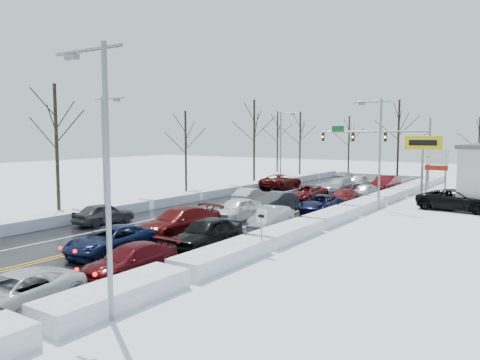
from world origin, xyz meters
The scene contains 40 objects.
ground centered at (0.00, 0.00, 0.00)m, with size 160.00×160.00×0.00m, color white.
road_surface centered at (0.00, 2.00, 0.01)m, with size 14.00×84.00×0.01m, color black.
snow_bank_left centered at (-7.60, 2.00, 0.00)m, with size 1.83×72.00×0.78m, color white.
snow_bank_right centered at (7.60, 2.00, 0.00)m, with size 1.83×72.00×0.78m, color white.
traffic_signal_mast centered at (3.45, 27.99, 5.48)m, with size 13.28×0.39×8.00m.
tires_plus_sign centered at (10.50, 15.99, 4.99)m, with size 3.20×0.34×6.00m.
used_vehicles_sign centered at (10.50, 22.00, 3.32)m, with size 2.20×0.22×4.65m.
speed_limit_sign centered at (8.20, -8.00, 1.63)m, with size 0.55×0.09×2.35m.
streetlight_se centered at (8.30, -18.00, 5.31)m, with size 3.20×0.25×9.00m.
streetlight_ne centered at (8.30, 10.00, 5.31)m, with size 3.20×0.25×9.00m.
streetlight_sw centered at (-8.30, -4.00, 5.31)m, with size 3.20×0.25×9.00m.
streetlight_nw centered at (-8.30, 24.00, 5.31)m, with size 3.20×0.25×9.00m.
tree_left_b centered at (-11.50, -6.00, 6.99)m, with size 4.00×4.00×10.00m.
tree_left_c centered at (-10.50, 8.00, 5.94)m, with size 3.40×3.40×8.50m.
tree_left_d centered at (-11.20, 22.00, 7.33)m, with size 4.20×4.20×10.50m.
tree_left_e centered at (-10.80, 34.00, 6.64)m, with size 3.80×3.80×9.50m.
tree_far_a centered at (-18.00, 40.00, 6.99)m, with size 4.00×4.00×10.00m.
tree_far_b centered at (-6.00, 41.00, 6.29)m, with size 3.60×3.60×9.00m.
tree_far_c centered at (2.00, 39.00, 7.68)m, with size 4.40×4.40×11.00m.
tree_far_d centered at (12.00, 40.50, 5.94)m, with size 3.40×3.40×8.50m.
queued_car_2 centered at (1.70, -12.20, 0.00)m, with size 2.35×5.10×1.42m, color black.
queued_car_3 centered at (1.73, -6.94, 0.00)m, with size 2.38×5.85×1.70m, color #530B0B.
queued_car_4 centered at (1.72, -0.82, 0.00)m, with size 1.91×4.74×1.62m, color white.
queued_car_5 centered at (1.77, 4.92, 0.00)m, with size 1.55×4.45×1.46m, color #3D3F41.
queued_car_6 centered at (1.58, 10.53, 0.00)m, with size 2.52×5.48×1.52m, color #530B0D.
queued_car_7 centered at (1.67, 18.15, 0.00)m, with size 2.18×5.36×1.55m, color #9A9DA2.
queued_car_8 centered at (1.89, 23.47, 0.00)m, with size 1.88×4.68×1.59m, color #AEB1B7.
queued_car_10 centered at (5.19, -19.37, 0.00)m, with size 2.24×4.86×1.35m, color silver.
queued_car_11 centered at (5.39, -14.25, 0.00)m, with size 1.90×4.66×1.35m, color #49090E.
queued_car_12 centered at (5.10, -8.59, 0.00)m, with size 1.99×4.95×1.69m, color black.
queued_car_13 centered at (5.30, -2.01, 0.00)m, with size 1.54×4.41×1.45m, color #92969A.
queued_car_14 centered at (5.16, 5.98, 0.00)m, with size 2.25×4.87×1.35m, color black.
queued_car_15 centered at (5.26, 10.49, 0.00)m, with size 1.90×4.68×1.36m, color #550B0E.
queued_car_16 centered at (5.28, 15.91, 0.00)m, with size 1.65×4.09×1.39m, color silver.
queued_car_17 centered at (5.32, 22.48, 0.00)m, with size 1.83×5.23×1.72m, color #4E0A0F.
oncoming_car_0 centered at (-1.84, 6.55, 0.00)m, with size 1.51×4.32×1.42m, color silver.
oncoming_car_1 centered at (-5.44, 18.63, 0.00)m, with size 2.75×5.96×1.66m, color #4E0A0B.
oncoming_car_2 centered at (-1.72, 28.73, 0.00)m, with size 2.08×5.11×1.48m, color #AEB1B6.
oncoming_car_3 centered at (-5.10, -6.95, 0.00)m, with size 1.73×4.31×1.47m, color #3C3E41.
parked_car_0 centered at (14.05, 12.76, 0.00)m, with size 2.86×6.20×1.72m, color black.
Camera 1 is at (20.35, -27.97, 6.08)m, focal length 35.00 mm.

